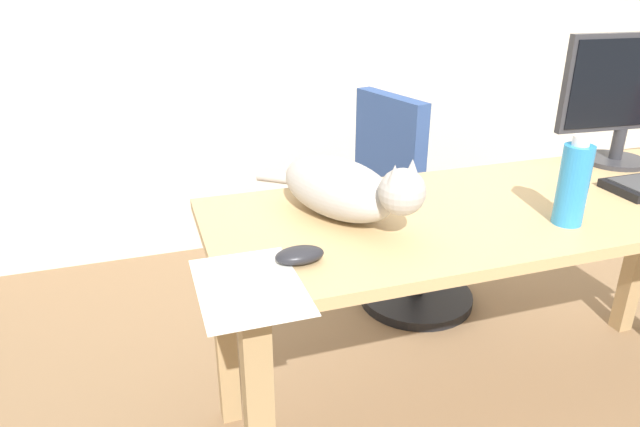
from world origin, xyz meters
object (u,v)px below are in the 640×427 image
Objects in this scene: office_chair at (412,220)px; water_bottle at (573,184)px; computer_mouse at (300,255)px; monitor at (629,94)px; cat at (344,188)px.

water_bottle is at bearing -90.73° from office_chair.
office_chair is 4.02× the size of water_bottle.
water_bottle is (0.70, -0.01, 0.09)m from computer_mouse.
cat is at bearing -172.12° from monitor.
monitor is at bearing 35.79° from water_bottle.
computer_mouse is 0.48× the size of water_bottle.
monitor reaches higher than water_bottle.
monitor is (0.48, -0.48, 0.57)m from office_chair.
office_chair is 1.91× the size of monitor.
water_bottle reaches higher than computer_mouse.
cat is 0.56m from water_bottle.
monitor is 1.03m from cat.
monitor is 2.11× the size of water_bottle.
water_bottle is (-0.01, -0.83, 0.45)m from office_chair.
monitor is 0.84× the size of cat.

